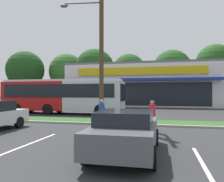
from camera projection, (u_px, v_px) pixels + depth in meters
grass_median at (70, 120)px, 15.89m from camera, size 56.00×2.20×0.12m
curb_lip at (63, 123)px, 14.70m from camera, size 56.00×0.24×0.12m
parking_stripe_2 at (25, 145)px, 8.58m from camera, size 0.12×4.80×0.01m
parking_stripe_3 at (105, 145)px, 8.65m from camera, size 0.12×4.80×0.01m
parking_stripe_4 at (206, 170)px, 5.84m from camera, size 0.12×4.80×0.01m
storefront_building at (143, 85)px, 37.14m from camera, size 22.10×14.30×6.37m
tree_far_left at (25, 70)px, 48.47m from camera, size 7.99×7.99×10.91m
tree_left at (67, 71)px, 49.73m from camera, size 7.76×7.76×10.60m
tree_mid_left at (95, 69)px, 47.20m from camera, size 8.25×8.25×11.15m
tree_mid at (129, 70)px, 45.97m from camera, size 6.64×6.64×9.91m
tree_mid_right at (172, 69)px, 43.95m from camera, size 7.40×7.40×10.36m
tree_right at (215, 63)px, 43.08m from camera, size 7.21×7.21×11.27m
utility_pole at (100, 34)px, 15.34m from camera, size 3.08×2.40×11.33m
city_bus at (62, 95)px, 21.52m from camera, size 11.79×2.82×3.25m
car_0 at (126, 131)px, 7.35m from camera, size 2.00×4.41×1.43m
car_1 at (65, 103)px, 28.44m from camera, size 4.42×1.86×1.44m
pedestrian_near_bench at (102, 114)px, 12.87m from camera, size 0.33×0.33×1.63m
pedestrian_by_pole at (152, 116)px, 11.50m from camera, size 0.33×0.33×1.62m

